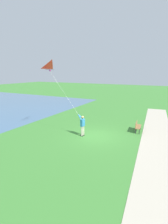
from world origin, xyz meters
TOP-DOWN VIEW (x-y plane):
  - ground_plane at (0.00, 0.00)m, footprint 120.00×120.00m
  - walkway_path at (-5.01, 2.00)m, footprint 5.59×32.08m
  - person_kite_flyer at (1.06, 0.52)m, footprint 0.62×0.52m
  - flying_kite at (4.34, 0.03)m, footprint 3.40×1.87m
  - park_bench_near_walkway at (-2.85, -2.81)m, footprint 0.59×1.54m

SIDE VIEW (x-z plane):
  - ground_plane at x=0.00m, z-range 0.00..0.00m
  - walkway_path at x=-5.01m, z-range 0.00..0.02m
  - park_bench_near_walkway at x=-2.85m, z-range 0.07..0.95m
  - person_kite_flyer at x=1.06m, z-range 0.13..1.96m
  - flying_kite at x=4.34m, z-range 3.54..8.15m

